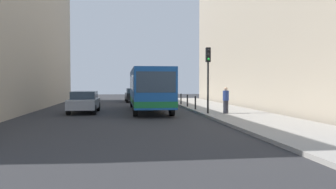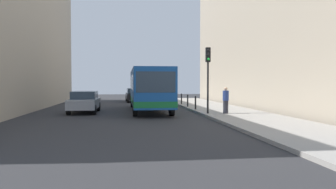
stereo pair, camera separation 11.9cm
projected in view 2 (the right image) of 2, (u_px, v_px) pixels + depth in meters
ground_plane at (149, 114)px, 21.52m from camera, size 80.00×80.00×0.00m
sidewalk at (230, 112)px, 22.22m from camera, size 4.40×40.00×0.15m
building_right at (287, 29)px, 26.76m from camera, size 7.00×32.00×12.84m
bus at (149, 87)px, 24.28m from camera, size 2.56×11.03×3.00m
car_beside_bus at (85, 101)px, 22.75m from camera, size 1.91×4.42×1.48m
car_behind_bus at (135, 95)px, 35.98m from camera, size 1.99×4.46×1.48m
traffic_light at (208, 68)px, 20.54m from camera, size 0.28×0.33×4.10m
bollard_near at (195, 103)px, 23.73m from camera, size 0.11×0.11×0.95m
bollard_mid at (188, 101)px, 26.65m from camera, size 0.11×0.11×0.95m
bollard_far at (181, 99)px, 29.58m from camera, size 0.11×0.11×0.95m
pedestrian_near_signal at (226, 100)px, 20.55m from camera, size 0.38×0.38×1.64m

